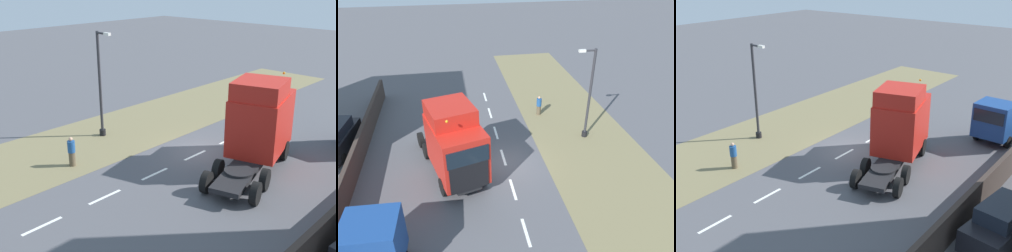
# 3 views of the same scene
# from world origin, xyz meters

# --- Properties ---
(ground_plane) EXTENTS (120.00, 120.00, 0.00)m
(ground_plane) POSITION_xyz_m (0.00, 0.00, 0.00)
(ground_plane) COLOR #515156
(ground_plane) RESTS_ON ground
(grass_verge) EXTENTS (7.00, 44.00, 0.01)m
(grass_verge) POSITION_xyz_m (-6.00, 0.00, 0.01)
(grass_verge) COLOR olive
(grass_verge) RESTS_ON ground
(lane_markings) EXTENTS (0.16, 21.00, 0.00)m
(lane_markings) POSITION_xyz_m (0.00, -0.70, 0.00)
(lane_markings) COLOR white
(lane_markings) RESTS_ON ground
(boundary_wall) EXTENTS (0.25, 24.00, 1.64)m
(boundary_wall) POSITION_xyz_m (9.00, 0.00, 0.82)
(boundary_wall) COLOR #382D28
(boundary_wall) RESTS_ON ground
(lorry_cab) EXTENTS (4.35, 7.72, 4.74)m
(lorry_cab) POSITION_xyz_m (3.06, 0.71, 2.32)
(lorry_cab) COLOR black
(lorry_cab) RESTS_ON ground
(flatbed_truck) EXTENTS (2.53, 6.00, 2.81)m
(flatbed_truck) POSITION_xyz_m (6.63, 7.07, 1.48)
(flatbed_truck) COLOR navy
(flatbed_truck) RESTS_ON ground
(parked_car) EXTENTS (2.31, 4.66, 1.96)m
(parked_car) POSITION_xyz_m (10.71, -3.55, 0.96)
(parked_car) COLOR black
(parked_car) RESTS_ON ground
(lamp_post) EXTENTS (1.31, 0.38, 6.43)m
(lamp_post) POSITION_xyz_m (-6.14, -2.26, 2.89)
(lamp_post) COLOR black
(lamp_post) RESTS_ON ground
(pedestrian) EXTENTS (0.39, 0.39, 1.60)m
(pedestrian) POSITION_xyz_m (-3.85, -6.15, 0.78)
(pedestrian) COLOR brown
(pedestrian) RESTS_ON ground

